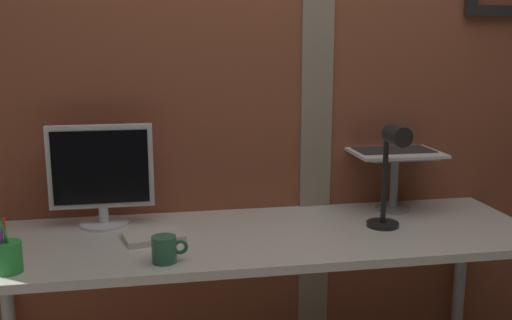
% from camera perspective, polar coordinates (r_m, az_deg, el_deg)
% --- Properties ---
extents(brick_wall_back, '(3.50, 0.16, 2.43)m').
position_cam_1_polar(brick_wall_back, '(2.40, 1.81, 6.63)').
color(brick_wall_back, brown).
rests_on(brick_wall_back, ground_plane).
extents(desk, '(2.02, 0.64, 0.75)m').
position_cam_1_polar(desk, '(2.13, 0.48, -9.09)').
color(desk, silver).
rests_on(desk, ground_plane).
extents(monitor, '(0.38, 0.18, 0.38)m').
position_cam_1_polar(monitor, '(2.21, -14.97, -1.12)').
color(monitor, white).
rests_on(monitor, desk).
extents(laptop_stand, '(0.28, 0.22, 0.23)m').
position_cam_1_polar(laptop_stand, '(2.42, 13.46, -1.20)').
color(laptop_stand, gray).
rests_on(laptop_stand, desk).
extents(laptop, '(0.35, 0.30, 0.22)m').
position_cam_1_polar(laptop, '(2.45, 13.00, 2.12)').
color(laptop, white).
rests_on(laptop, laptop_stand).
extents(desk_lamp, '(0.12, 0.20, 0.40)m').
position_cam_1_polar(desk_lamp, '(2.12, 13.15, -0.49)').
color(desk_lamp, black).
rests_on(desk_lamp, desk).
extents(pen_cup, '(0.08, 0.08, 0.17)m').
position_cam_1_polar(pen_cup, '(1.90, -23.17, -8.71)').
color(pen_cup, green).
rests_on(pen_cup, desk).
extents(coffee_mug, '(0.11, 0.08, 0.08)m').
position_cam_1_polar(coffee_mug, '(1.85, -8.94, -8.65)').
color(coffee_mug, '#33724C').
rests_on(coffee_mug, desk).
extents(paper_clutter_stack, '(0.23, 0.18, 0.02)m').
position_cam_1_polar(paper_clutter_stack, '(2.07, -10.03, -7.44)').
color(paper_clutter_stack, silver).
rests_on(paper_clutter_stack, desk).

